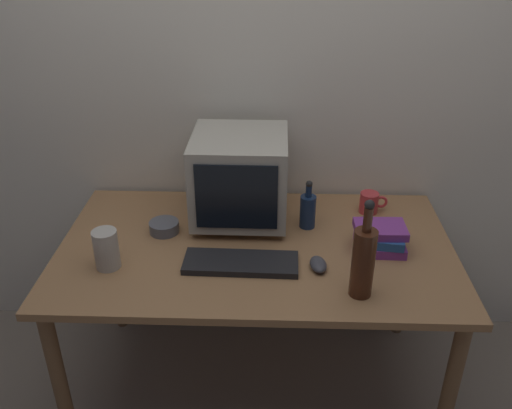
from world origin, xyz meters
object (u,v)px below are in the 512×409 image
crt_monitor (240,177)px  book_stack (380,238)px  bottle_tall (363,260)px  keyboard (241,263)px  computer_mouse (318,264)px  cd_spindle (164,227)px  metal_canister (106,249)px  bottle_short (308,210)px  mug (370,203)px

crt_monitor → book_stack: (0.55, -0.22, -0.14)m
bottle_tall → keyboard: bearing=160.0°
computer_mouse → cd_spindle: bearing=151.5°
bottle_tall → book_stack: 0.31m
crt_monitor → keyboard: bearing=-86.4°
metal_canister → keyboard: bearing=2.5°
crt_monitor → computer_mouse: (0.30, -0.36, -0.17)m
metal_canister → bottle_tall: bearing=-8.2°
bottle_tall → crt_monitor: bearing=131.2°
keyboard → cd_spindle: size_ratio=3.50×
book_stack → metal_canister: bearing=-171.6°
computer_mouse → book_stack: size_ratio=0.51×
book_stack → cd_spindle: (-0.85, 0.10, -0.03)m
bottle_short → cd_spindle: (-0.58, -0.06, -0.06)m
computer_mouse → metal_canister: (-0.77, -0.01, 0.06)m
computer_mouse → bottle_tall: bottle_tall is taller
book_stack → computer_mouse: bearing=-150.6°
crt_monitor → mug: 0.58m
keyboard → cd_spindle: bearing=146.4°
crt_monitor → mug: size_ratio=3.26×
keyboard → book_stack: (0.52, 0.13, 0.04)m
bottle_short → cd_spindle: bottle_short is taller
bottle_tall → computer_mouse: bearing=132.9°
mug → metal_canister: metal_canister is taller
computer_mouse → cd_spindle: 0.65m
crt_monitor → keyboard: (0.02, -0.35, -0.18)m
crt_monitor → metal_canister: 0.60m
mug → cd_spindle: size_ratio=1.00×
cd_spindle → metal_canister: metal_canister is taller
bottle_tall → book_stack: size_ratio=1.85×
bottle_tall → metal_canister: bottle_tall is taller
bottle_tall → bottle_short: 0.47m
crt_monitor → book_stack: crt_monitor is taller
metal_canister → book_stack: bearing=8.4°
keyboard → bottle_tall: (0.41, -0.15, 0.13)m
bottle_short → book_stack: (0.27, -0.16, -0.03)m
crt_monitor → metal_canister: (-0.46, -0.37, -0.12)m
mug → metal_canister: bearing=-156.4°
computer_mouse → bottle_short: size_ratio=0.48×
bottle_short → computer_mouse: bearing=-85.1°
computer_mouse → metal_canister: bearing=173.7°
crt_monitor → metal_canister: crt_monitor is taller
bottle_tall → bottle_short: size_ratio=1.74×
metal_canister → mug: bearing=23.6°
computer_mouse → mug: 0.50m
bottle_tall → cd_spindle: bottle_tall is taller
computer_mouse → crt_monitor: bearing=123.2°
crt_monitor → bottle_tall: size_ratio=1.08×
crt_monitor → cd_spindle: bearing=-158.2°
book_stack → metal_canister: size_ratio=1.31×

